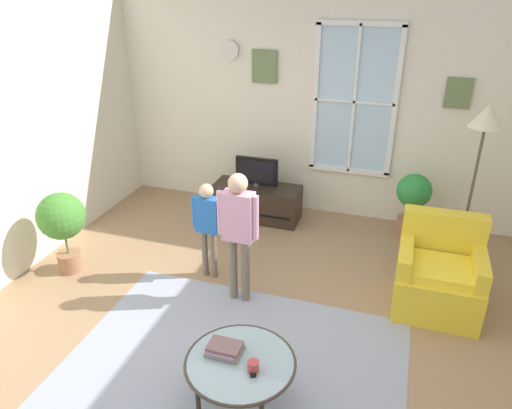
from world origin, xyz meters
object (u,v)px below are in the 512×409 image
book_stack (225,349)px  potted_plant_by_window (413,201)px  remote_near_books (252,369)px  person_blue_shirt (208,220)px  person_pink_shirt (238,224)px  tv_stand (257,202)px  floor_lamp (484,134)px  potted_plant_corner (62,221)px  television (257,172)px  coffee_table (240,364)px  armchair (438,276)px  cup (253,366)px

book_stack → potted_plant_by_window: bearing=67.8°
remote_near_books → potted_plant_by_window: potted_plant_by_window is taller
remote_near_books → person_blue_shirt: person_blue_shirt is taller
person_blue_shirt → person_pink_shirt: 0.54m
remote_near_books → person_pink_shirt: size_ratio=0.11×
book_stack → potted_plant_by_window: potted_plant_by_window is taller
tv_stand → floor_lamp: floor_lamp is taller
person_blue_shirt → person_pink_shirt: person_pink_shirt is taller
remote_near_books → potted_plant_corner: bearing=154.2°
person_pink_shirt → potted_plant_by_window: bearing=49.5°
remote_near_books → television: bearing=107.4°
coffee_table → armchair: bearing=51.6°
armchair → potted_plant_by_window: size_ratio=1.07×
person_blue_shirt → armchair: bearing=5.3°
book_stack → tv_stand: bearing=103.6°
book_stack → remote_near_books: 0.26m
book_stack → floor_lamp: size_ratio=0.14×
television → remote_near_books: bearing=-72.6°
television → person_blue_shirt: person_blue_shirt is taller
television → potted_plant_by_window: bearing=2.1°
tv_stand → cup: 3.14m
person_blue_shirt → potted_plant_by_window: (1.95, 1.50, -0.17)m
tv_stand → potted_plant_by_window: bearing=2.1°
cup → remote_near_books: 0.03m
remote_near_books → cup: bearing=-16.3°
potted_plant_by_window → potted_plant_corner: size_ratio=0.91×
remote_near_books → floor_lamp: (1.49, 2.50, 1.07)m
potted_plant_by_window → armchair: bearing=-77.3°
person_blue_shirt → potted_plant_corner: bearing=-165.9°
armchair → person_blue_shirt: size_ratio=0.83×
floor_lamp → tv_stand: bearing=168.8°
person_blue_shirt → person_pink_shirt: size_ratio=0.79×
person_blue_shirt → floor_lamp: 2.78m
coffee_table → potted_plant_by_window: 3.18m
potted_plant_by_window → cup: bearing=-107.3°
person_blue_shirt → remote_near_books: bearing=-57.6°
television → remote_near_books: television is taller
tv_stand → remote_near_books: (0.93, -2.98, 0.21)m
coffee_table → potted_plant_corner: bearing=154.3°
television → person_blue_shirt: (-0.05, -1.43, 0.01)m
person_pink_shirt → potted_plant_corner: bearing=-177.3°
book_stack → potted_plant_by_window: 3.18m
potted_plant_corner → person_blue_shirt: bearing=14.1°
armchair → book_stack: bearing=-132.0°
person_pink_shirt → coffee_table: bearing=-69.8°
floor_lamp → potted_plant_corner: bearing=-161.5°
person_blue_shirt → tv_stand: bearing=87.9°
book_stack → person_blue_shirt: person_blue_shirt is taller
tv_stand → armchair: (2.19, -1.22, 0.10)m
potted_plant_corner → floor_lamp: (3.94, 1.32, 0.91)m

